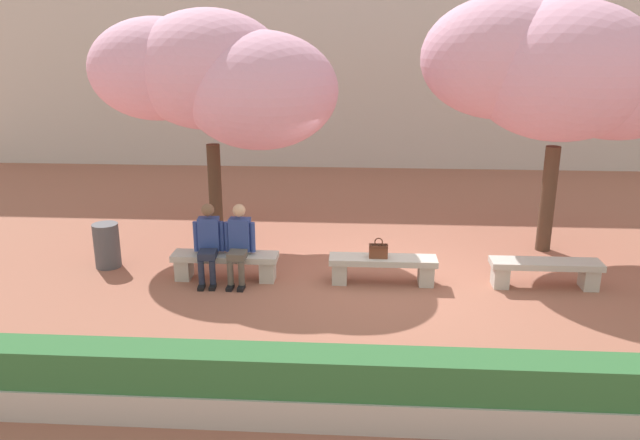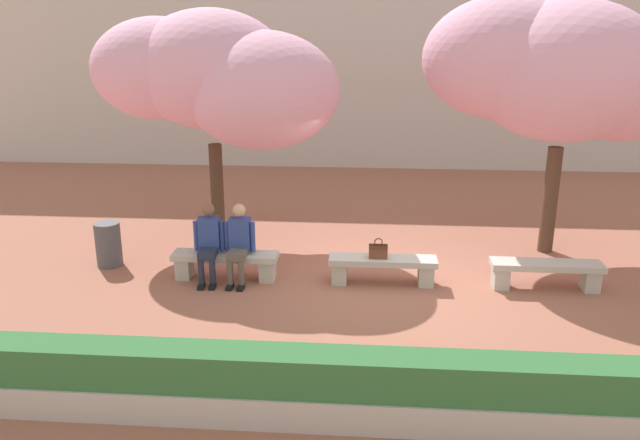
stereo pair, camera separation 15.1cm
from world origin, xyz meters
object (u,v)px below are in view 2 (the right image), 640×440
at_px(stone_bench_center, 546,271).
at_px(person_seated_left, 209,240).
at_px(stone_bench_west_end, 225,262).
at_px(cherry_tree_main, 217,77).
at_px(trash_bin, 108,244).
at_px(person_seated_right, 239,240).
at_px(cherry_tree_secondary, 563,70).
at_px(handbag, 378,250).
at_px(stone_bench_near_west, 383,266).

bearing_deg(stone_bench_center, person_seated_left, -179.44).
relative_size(stone_bench_west_end, person_seated_left, 1.35).
height_order(cherry_tree_main, trash_bin, cherry_tree_main).
xyz_separation_m(person_seated_right, cherry_tree_secondary, (5.40, 1.94, 2.60)).
xyz_separation_m(stone_bench_center, handbag, (-2.67, -0.02, 0.28)).
distance_m(stone_bench_near_west, person_seated_right, 2.37).
xyz_separation_m(cherry_tree_main, cherry_tree_secondary, (6.15, -0.17, 0.17)).
height_order(stone_bench_west_end, person_seated_left, person_seated_left).
bearing_deg(trash_bin, stone_bench_west_end, -11.50).
relative_size(cherry_tree_main, trash_bin, 5.97).
height_order(handbag, cherry_tree_main, cherry_tree_main).
bearing_deg(stone_bench_center, stone_bench_near_west, 180.00).
xyz_separation_m(stone_bench_near_west, cherry_tree_main, (-3.09, 2.06, 2.83)).
relative_size(stone_bench_near_west, person_seated_left, 1.35).
xyz_separation_m(person_seated_left, person_seated_right, (0.50, -0.00, 0.00)).
distance_m(stone_bench_near_west, trash_bin, 4.79).
distance_m(stone_bench_center, person_seated_left, 5.45).
distance_m(person_seated_left, trash_bin, 2.01).
height_order(person_seated_left, cherry_tree_secondary, cherry_tree_secondary).
distance_m(stone_bench_center, person_seated_right, 4.95).
distance_m(stone_bench_west_end, person_seated_right, 0.47).
bearing_deg(cherry_tree_main, person_seated_right, -70.45).
height_order(stone_bench_west_end, handbag, handbag).
bearing_deg(person_seated_right, stone_bench_center, 0.62).
relative_size(person_seated_left, cherry_tree_secondary, 0.27).
height_order(stone_bench_near_west, cherry_tree_main, cherry_tree_main).
relative_size(stone_bench_near_west, cherry_tree_secondary, 0.36).
bearing_deg(stone_bench_near_west, handbag, -164.66).
relative_size(stone_bench_center, handbag, 5.15).
distance_m(stone_bench_near_west, person_seated_left, 2.87).
xyz_separation_m(stone_bench_west_end, person_seated_right, (0.25, -0.05, 0.40)).
xyz_separation_m(stone_bench_near_west, person_seated_left, (-2.84, -0.05, 0.40)).
bearing_deg(stone_bench_west_end, stone_bench_center, 0.00).
bearing_deg(trash_bin, person_seated_right, -11.54).
height_order(stone_bench_near_west, handbag, handbag).
bearing_deg(person_seated_left, cherry_tree_secondary, 18.19).
relative_size(person_seated_right, cherry_tree_secondary, 0.27).
distance_m(stone_bench_west_end, trash_bin, 2.22).
relative_size(stone_bench_west_end, cherry_tree_secondary, 0.36).
bearing_deg(stone_bench_near_west, cherry_tree_main, 146.34).
xyz_separation_m(stone_bench_center, trash_bin, (-7.36, 0.44, 0.09)).
distance_m(person_seated_left, cherry_tree_main, 3.23).
bearing_deg(cherry_tree_secondary, stone_bench_near_west, -148.34).
relative_size(stone_bench_near_west, trash_bin, 2.24).
xyz_separation_m(stone_bench_near_west, trash_bin, (-4.77, 0.44, 0.09)).
bearing_deg(handbag, stone_bench_west_end, 179.50).
bearing_deg(stone_bench_center, cherry_tree_secondary, 76.23).
distance_m(stone_bench_near_west, cherry_tree_main, 4.67).
bearing_deg(person_seated_right, person_seated_left, 179.98).
height_order(stone_bench_center, person_seated_right, person_seated_right).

